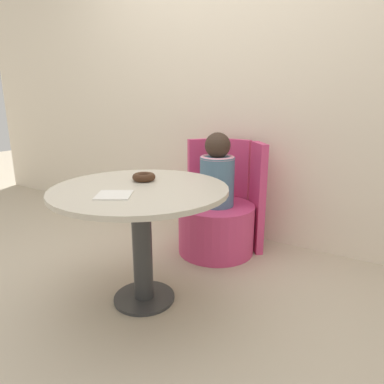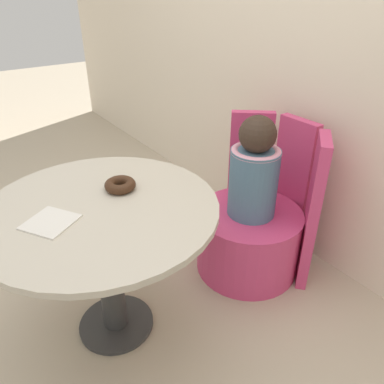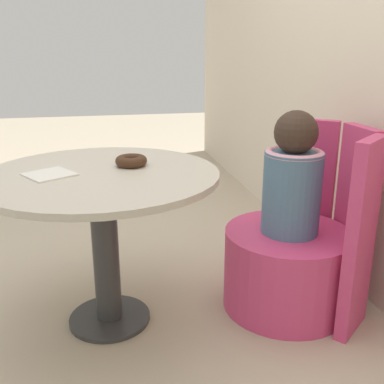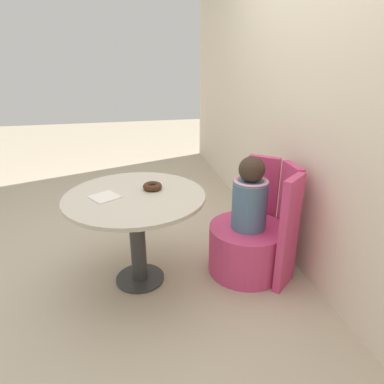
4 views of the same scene
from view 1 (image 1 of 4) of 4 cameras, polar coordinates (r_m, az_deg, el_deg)
name	(u,v)px [view 1 (image 1 of 4)]	position (r m, az deg, el deg)	size (l,w,h in m)	color
ground_plane	(138,291)	(2.07, -8.93, -15.94)	(12.00, 12.00, 0.00)	#B7A88E
back_wall	(230,81)	(2.73, 6.42, 17.97)	(6.00, 0.06, 2.40)	beige
round_table	(141,211)	(1.77, -8.53, -3.11)	(0.89, 0.89, 0.64)	#333333
tub_chair	(216,228)	(2.46, 4.03, -6.05)	(0.54, 0.54, 0.35)	#D13D70
booth_backrest	(231,192)	(2.58, 6.45, -0.04)	(0.63, 0.23, 0.78)	#D13D70
child_figure	(217,173)	(2.34, 4.21, 3.23)	(0.24, 0.24, 0.51)	slate
donut	(144,177)	(1.87, -8.02, 2.50)	(0.12, 0.12, 0.04)	#3D2314
paper_napkin	(114,195)	(1.61, -12.88, -0.48)	(0.22, 0.22, 0.01)	silver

